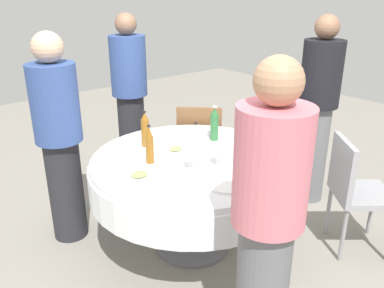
% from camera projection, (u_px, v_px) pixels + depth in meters
% --- Properties ---
extents(ground_plane, '(10.00, 10.00, 0.00)m').
position_uv_depth(ground_plane, '(192.00, 245.00, 3.10)').
color(ground_plane, gray).
extents(dining_table, '(1.45, 1.45, 0.74)m').
position_uv_depth(dining_table, '(192.00, 176.00, 2.88)').
color(dining_table, white).
rests_on(dining_table, ground_plane).
extents(bottle_amber_south, '(0.06, 0.06, 0.27)m').
position_uv_depth(bottle_amber_south, '(150.00, 145.00, 2.71)').
color(bottle_amber_south, '#8C5619').
rests_on(bottle_amber_south, dining_table).
extents(bottle_amber_inner, '(0.06, 0.06, 0.27)m').
position_uv_depth(bottle_amber_inner, '(145.00, 130.00, 2.99)').
color(bottle_amber_inner, '#8C5619').
rests_on(bottle_amber_inner, dining_table).
extents(bottle_green_west, '(0.07, 0.07, 0.27)m').
position_uv_depth(bottle_green_west, '(214.00, 124.00, 3.11)').
color(bottle_green_west, '#2D6B38').
rests_on(bottle_green_west, dining_table).
extents(bottle_amber_far, '(0.06, 0.06, 0.27)m').
position_uv_depth(bottle_amber_far, '(278.00, 141.00, 2.79)').
color(bottle_amber_far, '#8C5619').
rests_on(bottle_amber_far, dining_table).
extents(bottle_clear_near, '(0.06, 0.06, 0.27)m').
position_uv_depth(bottle_clear_near, '(196.00, 142.00, 2.77)').
color(bottle_clear_near, silver).
rests_on(bottle_clear_near, dining_table).
extents(bottle_brown_mid, '(0.06, 0.06, 0.33)m').
position_uv_depth(bottle_brown_mid, '(258.00, 148.00, 2.59)').
color(bottle_brown_mid, '#593314').
rests_on(bottle_brown_mid, dining_table).
extents(wine_glass_far, '(0.07, 0.07, 0.15)m').
position_uv_depth(wine_glass_far, '(218.00, 151.00, 2.67)').
color(wine_glass_far, white).
rests_on(wine_glass_far, dining_table).
extents(wine_glass_near, '(0.07, 0.07, 0.14)m').
position_uv_depth(wine_glass_near, '(190.00, 155.00, 2.62)').
color(wine_glass_near, white).
rests_on(wine_glass_near, dining_table).
extents(plate_left, '(0.22, 0.22, 0.02)m').
position_uv_depth(plate_left, '(243.00, 155.00, 2.85)').
color(plate_left, white).
rests_on(plate_left, dining_table).
extents(plate_north, '(0.24, 0.24, 0.04)m').
position_uv_depth(plate_north, '(139.00, 176.00, 2.53)').
color(plate_north, white).
rests_on(plate_north, dining_table).
extents(plate_rear, '(0.21, 0.21, 0.04)m').
position_uv_depth(plate_rear, '(176.00, 151.00, 2.92)').
color(plate_rear, white).
rests_on(plate_rear, dining_table).
extents(plate_east, '(0.24, 0.24, 0.02)m').
position_uv_depth(plate_east, '(227.00, 184.00, 2.44)').
color(plate_east, white).
rests_on(plate_east, dining_table).
extents(spoon_inner, '(0.12, 0.16, 0.00)m').
position_uv_depth(spoon_inner, '(209.00, 132.00, 3.31)').
color(spoon_inner, silver).
rests_on(spoon_inner, dining_table).
extents(folded_napkin, '(0.22, 0.22, 0.02)m').
position_uv_depth(folded_napkin, '(169.00, 133.00, 3.27)').
color(folded_napkin, white).
rests_on(folded_napkin, dining_table).
extents(person_south, '(0.34, 0.34, 1.64)m').
position_uv_depth(person_south, '(130.00, 97.00, 3.89)').
color(person_south, '#26262B').
rests_on(person_south, ground_plane).
extents(person_inner, '(0.34, 0.34, 1.66)m').
position_uv_depth(person_inner, '(317.00, 109.00, 3.49)').
color(person_inner, slate).
rests_on(person_inner, ground_plane).
extents(person_west, '(0.34, 0.34, 1.62)m').
position_uv_depth(person_west, '(267.00, 223.00, 1.86)').
color(person_west, slate).
rests_on(person_west, ground_plane).
extents(person_far, '(0.34, 0.34, 1.59)m').
position_uv_depth(person_far, '(59.00, 137.00, 2.94)').
color(person_far, '#26262B').
rests_on(person_far, ground_plane).
extents(chair_mid, '(0.57, 0.57, 0.87)m').
position_uv_depth(chair_mid, '(200.00, 141.00, 3.74)').
color(chair_mid, brown).
rests_on(chair_mid, ground_plane).
extents(chair_outer, '(0.56, 0.56, 0.87)m').
position_uv_depth(chair_outer, '(354.00, 186.00, 2.91)').
color(chair_outer, '#99999E').
rests_on(chair_outer, ground_plane).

